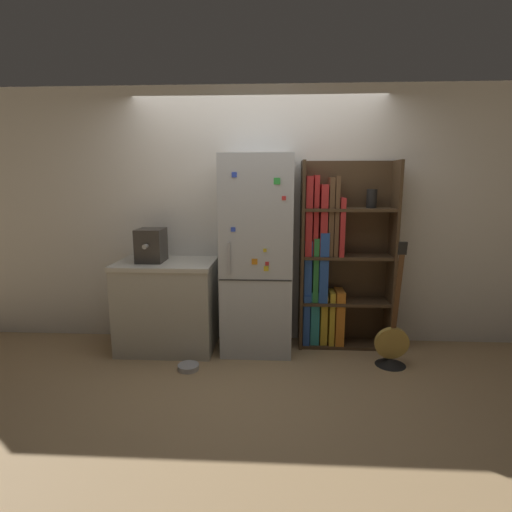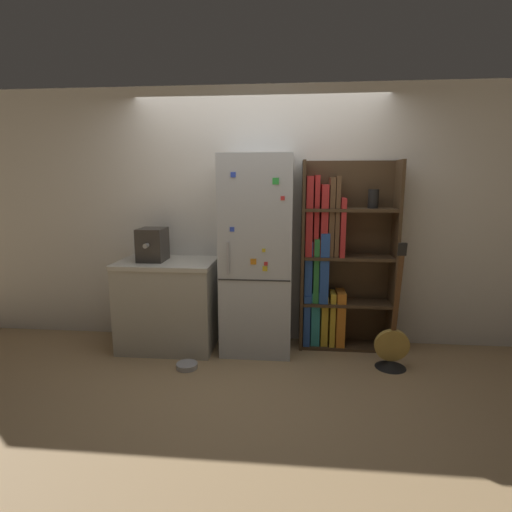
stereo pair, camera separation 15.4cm
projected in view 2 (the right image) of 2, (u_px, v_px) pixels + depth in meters
The scene contains 8 objects.
ground_plane at pixel (255, 355), 3.90m from camera, with size 16.00×16.00×0.00m, color tan.
wall_back at pixel (260, 218), 4.12m from camera, with size 8.00×0.05×2.60m.
refrigerator at pixel (257, 256), 3.88m from camera, with size 0.68×0.59×1.92m.
bookshelf at pixel (335, 264), 3.98m from camera, with size 0.92×0.31×1.87m.
kitchen_counter at pixel (169, 304), 4.04m from camera, with size 0.95×0.64×0.90m.
espresso_machine at pixel (153, 245), 3.94m from camera, with size 0.25×0.35×0.32m.
guitar at pixel (392, 350), 3.61m from camera, with size 0.31×0.28×1.17m.
pet_bowl at pixel (187, 365), 3.62m from camera, with size 0.19×0.19×0.05m.
Camera 2 is at (0.35, -3.63, 1.68)m, focal length 28.00 mm.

